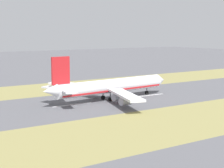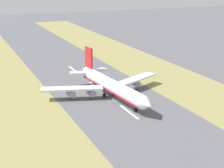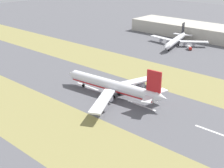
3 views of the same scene
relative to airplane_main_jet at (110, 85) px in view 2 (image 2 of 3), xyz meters
name	(u,v)px [view 2 (image 2 of 3)]	position (x,y,z in m)	size (l,w,h in m)	color
ground_plane	(114,100)	(0.41, 5.32, -6.02)	(800.00, 800.00, 0.00)	#56565B
grass_median_west	(194,89)	(-44.59, 5.32, -6.02)	(40.00, 600.00, 0.01)	olive
grass_median_east	(17,114)	(45.41, 5.32, -6.02)	(40.00, 600.00, 0.01)	olive
centreline_dash_near	(73,69)	(0.41, -58.10, -6.01)	(1.20, 18.00, 0.01)	silver
centreline_dash_mid	(96,87)	(0.41, -18.10, -6.01)	(1.20, 18.00, 0.01)	silver
centreline_dash_far	(129,112)	(0.41, 21.90, -6.01)	(1.20, 18.00, 0.01)	silver
airplane_main_jet	(110,85)	(0.00, 0.00, 0.00)	(63.88, 67.22, 20.20)	white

